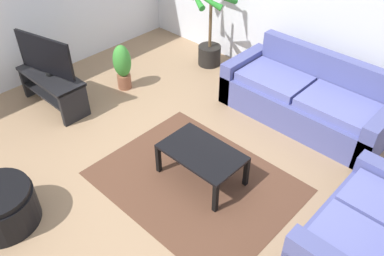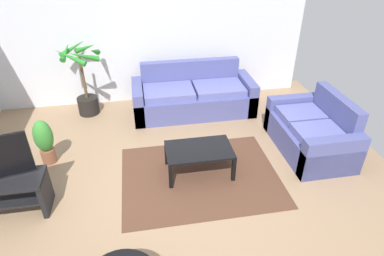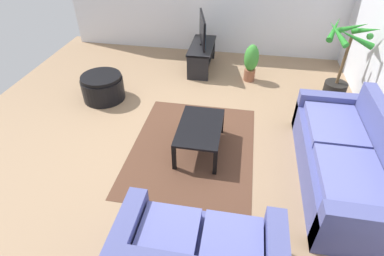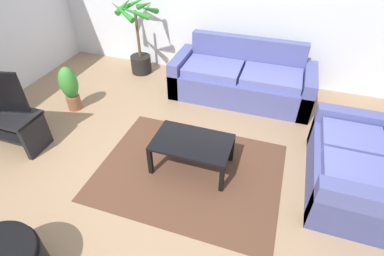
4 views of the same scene
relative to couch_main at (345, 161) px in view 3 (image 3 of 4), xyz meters
The scene contains 9 objects.
ground_plane 2.40m from the couch_main, 106.69° to the right, with size 6.60×6.60×0.00m, color #937556.
couch_main is the anchor object (origin of this frame).
tv_stand 3.52m from the couch_main, 141.80° to the right, with size 1.10×0.45×0.50m.
tv 3.55m from the couch_main, 141.85° to the right, with size 0.93×0.26×0.57m.
coffee_table 1.84m from the couch_main, 97.62° to the right, with size 0.92×0.58×0.41m.
area_rug 1.96m from the couch_main, 97.23° to the right, with size 2.20×1.70×0.01m, color #513323.
potted_palm 1.99m from the couch_main, behind, with size 0.74×0.80×1.35m.
potted_plant_small 2.70m from the couch_main, 153.73° to the right, with size 0.27×0.27×0.71m.
ottoman 3.91m from the couch_main, 109.39° to the right, with size 0.72×0.72×0.44m.
Camera 3 is at (3.64, 0.93, 2.85)m, focal length 28.39 mm.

